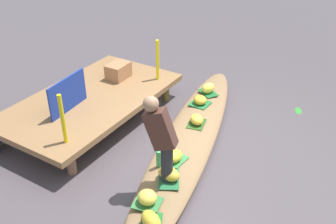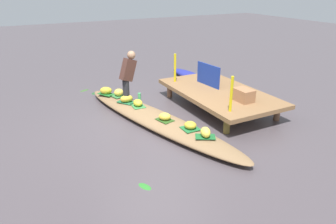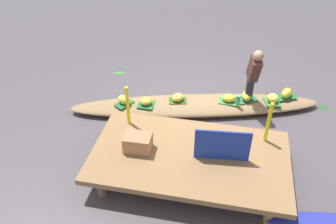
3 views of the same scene
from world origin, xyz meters
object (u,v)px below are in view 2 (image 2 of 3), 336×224
Objects in this scene: vendor_person at (128,74)px; market_banner at (208,75)px; vendor_boat at (155,119)px; water_bottle at (139,98)px; banana_bunch_2 at (119,92)px; banana_bunch_0 at (206,132)px; banana_bunch_6 at (190,125)px; banana_bunch_5 at (138,103)px; banana_bunch_1 at (126,99)px; produce_crate at (244,95)px; moored_boat at (193,77)px; banana_bunch_3 at (106,90)px; banana_bunch_4 at (165,116)px.

vendor_person reaches higher than market_banner.
vendor_boat is 21.21× the size of water_bottle.
banana_bunch_2 reaches higher than vendor_boat.
banana_bunch_0 reaches higher than banana_bunch_6.
banana_bunch_2 is 0.88× the size of banana_bunch_5.
vendor_person reaches higher than banana_bunch_1.
banana_bunch_5 is at bearing 177.29° from vendor_boat.
water_bottle reaches higher than banana_bunch_1.
vendor_boat is at bearing -110.27° from produce_crate.
moored_boat is at bearing 147.30° from banana_bunch_6.
banana_bunch_6 is (-0.45, -0.07, -0.02)m from banana_bunch_0.
vendor_boat is 1.94m from banana_bunch_3.
banana_bunch_4 is at bearing 9.64° from vendor_person.
banana_bunch_2 is at bearing -118.56° from market_banner.
banana_bunch_4 is at bearing 15.09° from banana_bunch_3.
banana_bunch_1 is at bearing -66.76° from moored_boat.
produce_crate is (1.79, 2.09, -0.33)m from vendor_person.
produce_crate is (3.21, -0.66, 0.48)m from moored_boat.
water_bottle is (-0.20, 0.13, 0.04)m from banana_bunch_5.
market_banner reaches higher than banana_bunch_4.
vendor_person is 0.65m from water_bottle.
produce_crate reaches higher than banana_bunch_3.
banana_bunch_6 is (2.55, 0.61, -0.02)m from banana_bunch_2.
produce_crate is (1.37, 2.03, 0.29)m from banana_bunch_5.
banana_bunch_1 is 0.32m from water_bottle.
banana_bunch_0 is 0.62× the size of produce_crate.
vendor_boat is at bearing 15.01° from banana_bunch_1.
banana_bunch_2 is at bearing 176.52° from vendor_boat.
water_bottle reaches higher than moored_boat.
banana_bunch_5 is at bearing 7.60° from vendor_person.
produce_crate reaches higher than banana_bunch_2.
banana_bunch_3 is (-1.86, -0.54, 0.21)m from vendor_boat.
vendor_boat is 16.68× the size of banana_bunch_1.
banana_bunch_4 is at bearing 10.23° from banana_bunch_2.
banana_bunch_3 is 2.97m from banana_bunch_6.
banana_bunch_5 is (-1.03, -0.19, -0.00)m from banana_bunch_4.
banana_bunch_3 is 1.23× the size of banana_bunch_6.
market_banner is (0.44, 2.04, -0.19)m from vendor_person.
produce_crate reaches higher than moored_boat.
market_banner is at bearing 144.78° from banana_bunch_0.
vendor_boat is 19.25× the size of banana_bunch_0.
banana_bunch_0 is 0.22× the size of vendor_person.
banana_bunch_4 is 1.23m from water_bottle.
produce_crate is at bearing 55.72° from vendor_boat.
vendor_person is at bearing -166.27° from banana_bunch_6.
market_banner reaches higher than banana_bunch_2.
vendor_person reaches higher than vendor_boat.
vendor_boat is at bearing 11.30° from banana_bunch_5.
banana_bunch_5 is at bearing -123.91° from produce_crate.
water_bottle reaches higher than banana_bunch_4.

